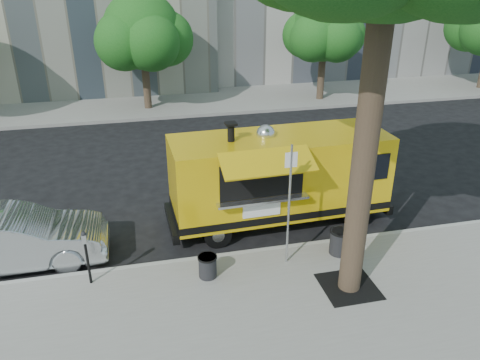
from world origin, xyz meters
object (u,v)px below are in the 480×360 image
object	(u,v)px
trash_bin_left	(208,266)
parking_meter	(86,251)
far_tree_c	(325,29)
trash_bin_right	(340,241)
food_truck	(278,176)
sign_post	(289,199)
sedan	(13,239)
far_tree_b	(142,31)

from	to	relation	value
trash_bin_left	parking_meter	bearing A→B (deg)	172.20
far_tree_c	trash_bin_right	size ratio (longest dim) A/B	8.16
food_truck	trash_bin_right	size ratio (longest dim) A/B	9.76
sign_post	sedan	distance (m)	6.64
far_tree_b	sign_post	world-z (taller)	far_tree_b
food_truck	trash_bin_right	world-z (taller)	food_truck
sedan	trash_bin_left	bearing A→B (deg)	-111.61
parking_meter	trash_bin_right	bearing A→B (deg)	-1.40
far_tree_c	sedan	world-z (taller)	far_tree_c
parking_meter	sedan	bearing A→B (deg)	142.85
sedan	trash_bin_left	size ratio (longest dim) A/B	8.13
far_tree_c	trash_bin_right	distance (m)	15.14
far_tree_b	trash_bin_left	bearing A→B (deg)	-87.59
far_tree_b	sedan	bearing A→B (deg)	-106.67
far_tree_c	parking_meter	world-z (taller)	far_tree_c
food_truck	trash_bin_left	bearing A→B (deg)	-137.94
far_tree_c	trash_bin_left	distance (m)	16.74
parking_meter	trash_bin_right	xyz separation A→B (m)	(5.94, -0.15, -0.49)
far_tree_c	parking_meter	bearing A→B (deg)	-128.66
sign_post	trash_bin_left	xyz separation A→B (m)	(-1.94, -0.16, -1.41)
far_tree_b	far_tree_c	xyz separation A→B (m)	(9.00, -0.30, -0.12)
food_truck	sedan	world-z (taller)	food_truck
far_tree_b	parking_meter	distance (m)	14.48
far_tree_b	trash_bin_left	xyz separation A→B (m)	(0.61, -14.41, -3.39)
parking_meter	trash_bin_left	bearing A→B (deg)	-7.80
sign_post	trash_bin_left	distance (m)	2.41
parking_meter	far_tree_b	bearing A→B (deg)	81.90
trash_bin_left	sign_post	bearing A→B (deg)	4.62
far_tree_c	sedan	bearing A→B (deg)	-135.94
food_truck	far_tree_b	bearing A→B (deg)	101.89
far_tree_b	parking_meter	bearing A→B (deg)	-98.10
far_tree_c	sedan	distance (m)	18.06
sign_post	trash_bin_left	size ratio (longest dim) A/B	5.60
sedan	trash_bin_left	distance (m)	4.74
trash_bin_left	food_truck	bearing A→B (deg)	43.93
far_tree_b	food_truck	size ratio (longest dim) A/B	0.88
far_tree_b	trash_bin_left	world-z (taller)	far_tree_b
sedan	trash_bin_right	world-z (taller)	sedan
far_tree_c	parking_meter	xyz separation A→B (m)	(-11.00, -13.75, -2.74)
far_tree_b	trash_bin_left	distance (m)	14.81
parking_meter	trash_bin_left	xyz separation A→B (m)	(2.61, -0.36, -0.54)
far_tree_b	food_truck	distance (m)	12.72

